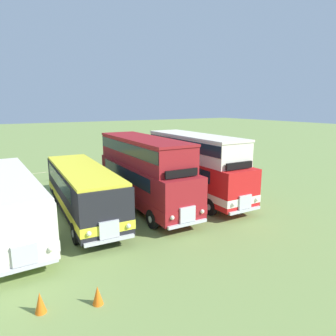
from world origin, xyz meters
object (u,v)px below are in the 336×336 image
Objects in this scene: bus_fourth_in_row at (82,188)px; cone_far_end at (98,295)px; bus_sixth_in_row at (195,164)px; cone_mid_row at (40,303)px; bus_fifth_in_row at (144,170)px; bus_third_in_row at (7,198)px.

bus_fourth_in_row is 15.66× the size of cone_far_end.
cone_mid_row is at bearing -146.89° from bus_sixth_in_row.
cone_mid_row is 1.78m from cone_far_end.
bus_fifth_in_row reaches higher than bus_fourth_in_row.
bus_fifth_in_row is at bearing -3.70° from bus_fourth_in_row.
bus_third_in_row is at bearing 103.61° from cone_far_end.
bus_fourth_in_row is 1.03× the size of bus_fifth_in_row.
bus_fourth_in_row is 1.05× the size of bus_sixth_in_row.
bus_fifth_in_row reaches higher than cone_mid_row.
bus_sixth_in_row is (7.79, -0.36, 0.71)m from bus_fourth_in_row.
bus_sixth_in_row is 13.72× the size of cone_mid_row.
bus_third_in_row is 17.57× the size of cone_far_end.
bus_sixth_in_row is 13.75m from cone_mid_row.
cone_far_end is at bearing -125.65° from bus_fifth_in_row.
bus_sixth_in_row is at bearing 33.11° from cone_mid_row.
bus_sixth_in_row is at bearing -2.68° from bus_fourth_in_row.
bus_sixth_in_row is at bearing -1.93° from bus_third_in_row.
cone_mid_row is at bearing -87.69° from bus_third_in_row.
bus_fifth_in_row is at bearing 45.19° from cone_mid_row.
cone_mid_row is (0.32, -7.81, -1.40)m from bus_third_in_row.
cone_far_end is (-5.78, -8.06, -2.14)m from bus_fifth_in_row.
bus_fifth_in_row is 10.14m from cone_far_end.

